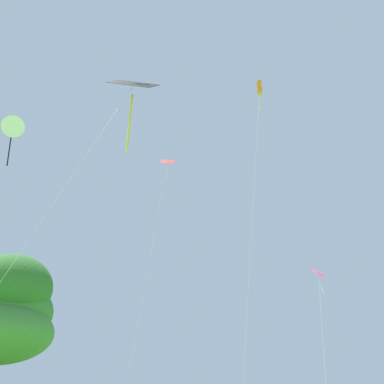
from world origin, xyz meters
name	(u,v)px	position (x,y,z in m)	size (l,w,h in m)	color
kite_pink_low	(319,278)	(-0.06, 42.32, 13.37)	(1.51, 11.28, 14.87)	pink
kite_red_high	(166,171)	(-14.00, 30.82, 24.05)	(2.49, 9.68, 26.13)	red
kite_black_large	(131,98)	(-6.11, 9.93, 15.39)	(3.11, 7.39, 17.37)	black
kite_white_distant	(13,127)	(-20.35, 15.19, 21.05)	(4.78, 6.00, 22.20)	white
kite_orange_box	(260,90)	(-1.70, 24.23, 26.32)	(1.72, 7.31, 27.37)	orange
tree_right_cluster	(4,314)	(-14.93, 13.03, 5.53)	(5.83, 5.96, 8.72)	brown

